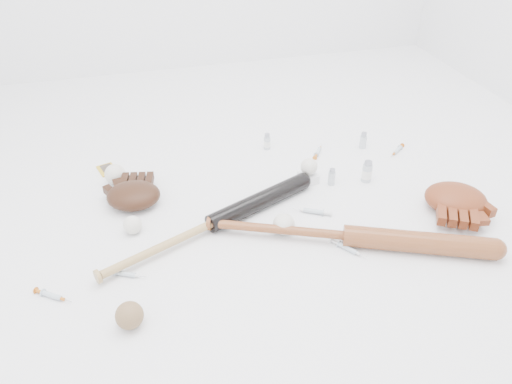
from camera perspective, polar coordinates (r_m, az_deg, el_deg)
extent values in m
plane|color=white|center=(1.81, 0.32, -2.56)|extent=(3.00, 3.00, 0.00)
cube|color=gold|center=(2.15, -16.66, 2.47)|extent=(0.09, 0.11, 0.01)
cube|color=white|center=(1.99, 5.98, 1.64)|extent=(0.07, 0.07, 0.04)
sphere|color=silver|center=(1.96, 6.07, 2.90)|extent=(0.07, 0.07, 0.07)
sphere|color=silver|center=(1.77, -13.92, -3.68)|extent=(0.06, 0.06, 0.06)
sphere|color=silver|center=(2.03, -15.81, 1.96)|extent=(0.08, 0.08, 0.08)
sphere|color=silver|center=(1.71, 3.19, -3.69)|extent=(0.08, 0.08, 0.08)
sphere|color=brown|center=(1.46, -14.26, -13.51)|extent=(0.08, 0.08, 0.08)
cylinder|color=silver|center=(2.19, 1.28, 5.81)|extent=(0.03, 0.03, 0.07)
cylinder|color=silver|center=(2.25, 12.15, 5.81)|extent=(0.03, 0.03, 0.07)
cylinder|color=silver|center=(1.97, 8.65, 1.73)|extent=(0.03, 0.03, 0.07)
cylinder|color=silver|center=(2.01, 12.58, 2.32)|extent=(0.04, 0.04, 0.09)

